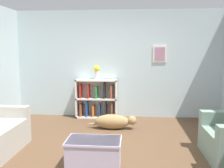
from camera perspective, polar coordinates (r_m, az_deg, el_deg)
The scene contains 6 objects.
ground_plane at distance 4.22m, azimuth -0.46°, elevation -15.03°, with size 14.00×14.00×0.00m, color brown.
wall_back at distance 6.15m, azimuth 1.43°, elevation 4.57°, with size 5.60×0.13×2.60m.
bookshelf at distance 6.11m, azimuth -3.50°, elevation -3.52°, with size 1.00×0.29×0.94m.
coffee_table at distance 3.60m, azimuth -4.15°, elevation -15.38°, with size 0.75×0.46×0.41m.
dog at distance 5.27m, azimuth 0.44°, elevation -8.57°, with size 1.02×0.28×0.31m.
vase at distance 5.99m, azimuth -3.48°, elevation 2.88°, with size 0.15×0.15×0.34m.
Camera 1 is at (0.35, -3.88, 1.62)m, focal length 40.00 mm.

